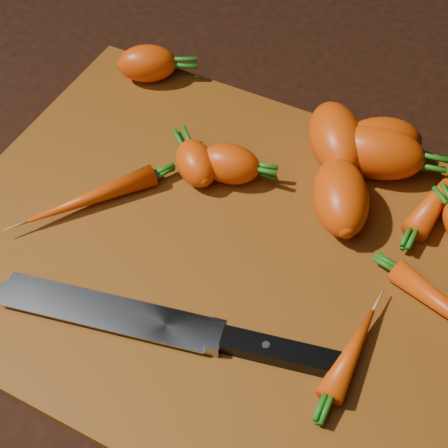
% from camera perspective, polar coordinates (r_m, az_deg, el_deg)
% --- Properties ---
extents(ground, '(2.00, 2.00, 0.01)m').
position_cam_1_polar(ground, '(0.58, -0.45, -2.79)').
color(ground, black).
extents(cutting_board, '(0.50, 0.40, 0.01)m').
position_cam_1_polar(cutting_board, '(0.57, -0.45, -2.17)').
color(cutting_board, '#773D0B').
rests_on(cutting_board, ground).
extents(carrot_0, '(0.08, 0.07, 0.04)m').
position_cam_1_polar(carrot_0, '(0.72, -7.02, 14.36)').
color(carrot_0, '#DE480E').
rests_on(carrot_0, cutting_board).
extents(carrot_1, '(0.07, 0.06, 0.04)m').
position_cam_1_polar(carrot_1, '(0.61, -2.58, 5.57)').
color(carrot_1, '#DE480E').
rests_on(carrot_1, cutting_board).
extents(carrot_2, '(0.09, 0.10, 0.05)m').
position_cam_1_polar(carrot_2, '(0.63, 10.22, 7.72)').
color(carrot_2, '#DE480E').
rests_on(carrot_2, cutting_board).
extents(carrot_3, '(0.08, 0.10, 0.05)m').
position_cam_1_polar(carrot_3, '(0.58, 10.60, 2.44)').
color(carrot_3, '#DE480E').
rests_on(carrot_3, cutting_board).
extents(carrot_4, '(0.09, 0.09, 0.05)m').
position_cam_1_polar(carrot_4, '(0.63, 14.04, 7.22)').
color(carrot_4, '#DE480E').
rests_on(carrot_4, cutting_board).
extents(carrot_5, '(0.07, 0.05, 0.04)m').
position_cam_1_polar(carrot_5, '(0.60, 0.50, 5.52)').
color(carrot_5, '#DE480E').
rests_on(carrot_5, cutting_board).
extents(carrot_7, '(0.05, 0.12, 0.03)m').
position_cam_1_polar(carrot_7, '(0.63, 19.38, 2.91)').
color(carrot_7, '#DE480E').
rests_on(carrot_7, cutting_board).
extents(carrot_9, '(0.03, 0.09, 0.02)m').
position_cam_1_polar(carrot_9, '(0.51, 11.60, -11.40)').
color(carrot_9, '#DE480E').
rests_on(carrot_9, cutting_board).
extents(carrot_10, '(0.10, 0.07, 0.05)m').
position_cam_1_polar(carrot_10, '(0.62, 13.88, 6.38)').
color(carrot_10, '#DE480E').
rests_on(carrot_10, cutting_board).
extents(carrot_11, '(0.09, 0.11, 0.02)m').
position_cam_1_polar(carrot_11, '(0.60, -11.92, 2.41)').
color(carrot_11, '#DE480E').
rests_on(carrot_11, cutting_board).
extents(knife, '(0.29, 0.09, 0.02)m').
position_cam_1_polar(knife, '(0.53, -9.07, -8.29)').
color(knife, gray).
rests_on(knife, cutting_board).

